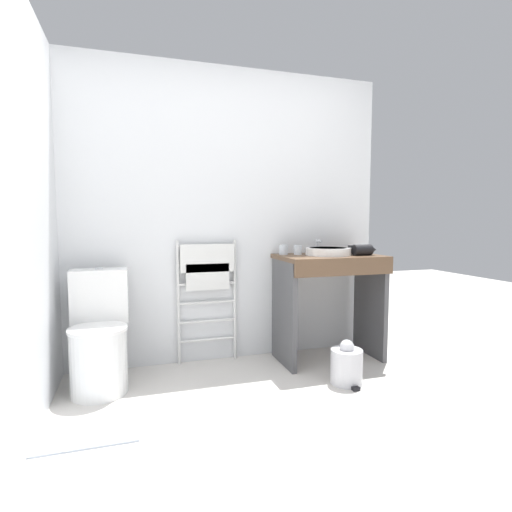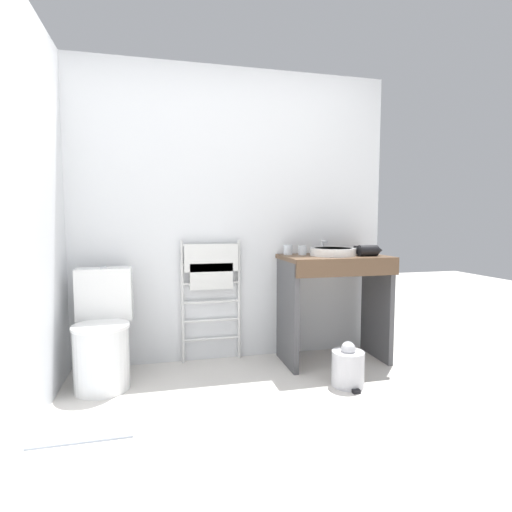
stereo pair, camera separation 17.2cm
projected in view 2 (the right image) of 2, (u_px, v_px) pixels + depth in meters
name	position (u px, v px, depth m)	size (l,w,h in m)	color
ground_plane	(285.00, 465.00, 1.88)	(12.00, 12.00, 0.00)	silver
wall_back	(227.00, 216.00, 3.31)	(2.71, 0.12, 2.37)	silver
wall_side	(21.00, 214.00, 2.21)	(0.12, 2.26, 2.37)	silver
toilet	(103.00, 337.00, 2.77)	(0.38, 0.53, 0.82)	white
towel_radiator	(211.00, 274.00, 3.21)	(0.49, 0.06, 0.99)	silver
vanity_counter	(334.00, 292.00, 3.22)	(0.83, 0.54, 0.87)	brown
sink_basin	(333.00, 252.00, 3.20)	(0.37, 0.37, 0.06)	white
faucet	(323.00, 245.00, 3.38)	(0.02, 0.10, 0.12)	silver
cup_near_wall	(288.00, 250.00, 3.28)	(0.07, 0.07, 0.08)	silver
cup_near_edge	(302.00, 250.00, 3.26)	(0.07, 0.07, 0.07)	silver
hair_dryer	(368.00, 250.00, 3.17)	(0.21, 0.17, 0.09)	black
trash_bin	(348.00, 367.00, 2.77)	(0.22, 0.26, 0.31)	silver
bath_mat	(83.00, 426.00, 2.22)	(0.56, 0.36, 0.01)	#B2BCCC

